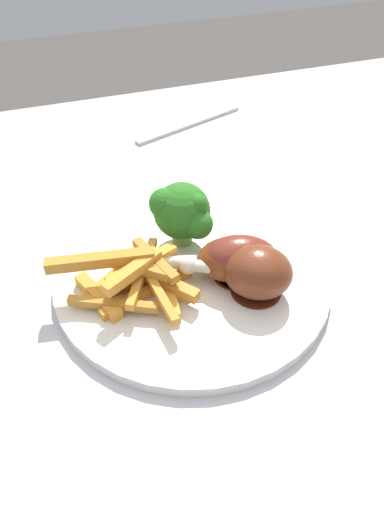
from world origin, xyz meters
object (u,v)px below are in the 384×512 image
object	(u,v)px
carrot_fries_pile	(135,278)
fork	(189,124)
broccoli_floret_front	(182,212)
chicken_drumstick_near	(254,272)
chicken_drumstick_extra	(234,259)
dining_table	(141,324)
dinner_plate	(192,275)
chicken_drumstick_far	(232,259)

from	to	relation	value
carrot_fries_pile	fork	size ratio (longest dim) A/B	0.73
broccoli_floret_front	carrot_fries_pile	world-z (taller)	broccoli_floret_front
chicken_drumstick_near	chicken_drumstick_extra	size ratio (longest dim) A/B	0.84
dining_table	chicken_drumstick_extra	xyz separation A→B (m)	(-0.09, 0.06, 0.13)
fork	chicken_drumstick_near	bearing A→B (deg)	62.81
carrot_fries_pile	dinner_plate	bearing A→B (deg)	-169.80
dinner_plate	chicken_drumstick_near	world-z (taller)	chicken_drumstick_near
dinner_plate	dining_table	bearing A→B (deg)	-33.41
chicken_drumstick_near	fork	xyz separation A→B (m)	(-0.05, -0.36, -0.03)
chicken_drumstick_near	chicken_drumstick_far	distance (m)	0.03
dinner_plate	carrot_fries_pile	bearing A→B (deg)	10.20
broccoli_floret_front	chicken_drumstick_extra	world-z (taller)	broccoli_floret_front
broccoli_floret_front	chicken_drumstick_extra	distance (m)	0.08
chicken_drumstick_far	chicken_drumstick_extra	world-z (taller)	chicken_drumstick_extra
dinner_plate	fork	distance (m)	0.33
dinner_plate	fork	world-z (taller)	dinner_plate
dinner_plate	carrot_fries_pile	distance (m)	0.07
chicken_drumstick_far	fork	xyz separation A→B (m)	(-0.07, -0.34, -0.03)
dining_table	chicken_drumstick_near	xyz separation A→B (m)	(-0.10, 0.08, 0.13)
chicken_drumstick_near	chicken_drumstick_far	bearing A→B (deg)	-65.24
chicken_drumstick_far	fork	world-z (taller)	chicken_drumstick_far
broccoli_floret_front	chicken_drumstick_near	size ratio (longest dim) A/B	0.64
dining_table	chicken_drumstick_near	world-z (taller)	chicken_drumstick_near
dinner_plate	chicken_drumstick_far	bearing A→B (deg)	151.32
dining_table	carrot_fries_pile	xyz separation A→B (m)	(0.01, 0.05, 0.12)
broccoli_floret_front	chicken_drumstick_extra	xyz separation A→B (m)	(-0.03, 0.07, -0.02)
chicken_drumstick_extra	fork	world-z (taller)	chicken_drumstick_extra
chicken_drumstick_far	dining_table	bearing A→B (deg)	-31.57
chicken_drumstick_near	fork	bearing A→B (deg)	-98.61
chicken_drumstick_far	chicken_drumstick_extra	size ratio (longest dim) A/B	0.96
carrot_fries_pile	fork	distance (m)	0.37
chicken_drumstick_near	chicken_drumstick_far	world-z (taller)	chicken_drumstick_near
dining_table	carrot_fries_pile	distance (m)	0.13
dinner_plate	carrot_fries_pile	world-z (taller)	carrot_fries_pile
chicken_drumstick_extra	carrot_fries_pile	bearing A→B (deg)	-5.46
broccoli_floret_front	chicken_drumstick_far	world-z (taller)	broccoli_floret_front
chicken_drumstick_extra	fork	distance (m)	0.35
dinner_plate	chicken_drumstick_far	world-z (taller)	chicken_drumstick_far
dining_table	dinner_plate	bearing A→B (deg)	146.59
dining_table	dinner_plate	distance (m)	0.12
chicken_drumstick_far	fork	size ratio (longest dim) A/B	0.67
dinner_plate	chicken_drumstick_extra	size ratio (longest dim) A/B	2.14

